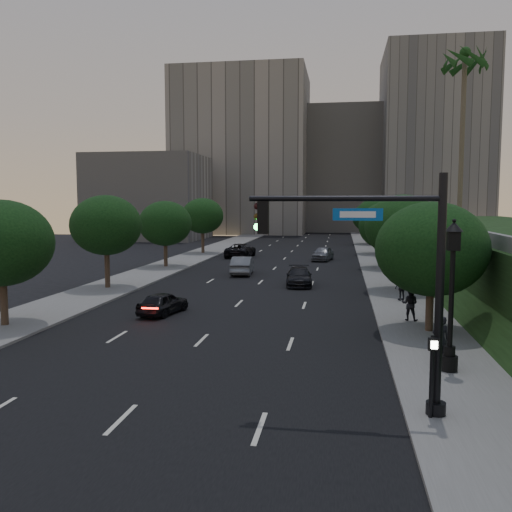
% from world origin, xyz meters
% --- Properties ---
extents(ground, '(160.00, 160.00, 0.00)m').
position_xyz_m(ground, '(0.00, 0.00, 0.00)').
color(ground, black).
rests_on(ground, ground).
extents(road_surface, '(16.00, 140.00, 0.02)m').
position_xyz_m(road_surface, '(0.00, 30.00, 0.01)').
color(road_surface, black).
rests_on(road_surface, ground).
extents(sidewalk_right, '(4.50, 140.00, 0.15)m').
position_xyz_m(sidewalk_right, '(10.25, 30.00, 0.07)').
color(sidewalk_right, slate).
rests_on(sidewalk_right, ground).
extents(sidewalk_left, '(4.50, 140.00, 0.15)m').
position_xyz_m(sidewalk_left, '(-10.25, 30.00, 0.07)').
color(sidewalk_left, slate).
rests_on(sidewalk_left, ground).
extents(parapet_wall, '(0.35, 90.00, 0.70)m').
position_xyz_m(parapet_wall, '(13.50, 28.00, 4.35)').
color(parapet_wall, slate).
rests_on(parapet_wall, embankment).
extents(office_block_left, '(26.00, 20.00, 32.00)m').
position_xyz_m(office_block_left, '(-14.00, 92.00, 16.00)').
color(office_block_left, gray).
rests_on(office_block_left, ground).
extents(office_block_mid, '(22.00, 18.00, 26.00)m').
position_xyz_m(office_block_mid, '(6.00, 102.00, 13.00)').
color(office_block_mid, '#A9A59B').
rests_on(office_block_mid, ground).
extents(office_block_right, '(20.00, 22.00, 36.00)m').
position_xyz_m(office_block_right, '(24.00, 96.00, 18.00)').
color(office_block_right, slate).
rests_on(office_block_right, ground).
extents(office_block_filler, '(18.00, 16.00, 14.00)m').
position_xyz_m(office_block_filler, '(-26.00, 70.00, 7.00)').
color(office_block_filler, '#A9A59B').
rests_on(office_block_filler, ground).
extents(tree_right_a, '(5.20, 5.20, 6.24)m').
position_xyz_m(tree_right_a, '(10.30, 8.00, 4.02)').
color(tree_right_a, '#38281C').
rests_on(tree_right_a, ground).
extents(tree_right_b, '(5.20, 5.20, 6.74)m').
position_xyz_m(tree_right_b, '(10.30, 20.00, 4.52)').
color(tree_right_b, '#38281C').
rests_on(tree_right_b, ground).
extents(tree_right_c, '(5.20, 5.20, 6.24)m').
position_xyz_m(tree_right_c, '(10.30, 33.00, 4.02)').
color(tree_right_c, '#38281C').
rests_on(tree_right_c, ground).
extents(tree_right_d, '(5.20, 5.20, 6.74)m').
position_xyz_m(tree_right_d, '(10.30, 47.00, 4.52)').
color(tree_right_d, '#38281C').
rests_on(tree_right_d, ground).
extents(tree_right_e, '(5.20, 5.20, 6.24)m').
position_xyz_m(tree_right_e, '(10.30, 62.00, 4.02)').
color(tree_right_e, '#38281C').
rests_on(tree_right_e, ground).
extents(tree_left_a, '(5.00, 5.00, 6.34)m').
position_xyz_m(tree_left_a, '(-10.30, 6.00, 4.21)').
color(tree_left_a, '#38281C').
rests_on(tree_left_a, ground).
extents(tree_left_b, '(5.00, 5.00, 6.71)m').
position_xyz_m(tree_left_b, '(-10.30, 18.00, 4.58)').
color(tree_left_b, '#38281C').
rests_on(tree_left_b, ground).
extents(tree_left_c, '(5.00, 5.00, 6.34)m').
position_xyz_m(tree_left_c, '(-10.30, 31.00, 4.21)').
color(tree_left_c, '#38281C').
rests_on(tree_left_c, ground).
extents(tree_left_d, '(5.00, 5.00, 6.71)m').
position_xyz_m(tree_left_d, '(-10.30, 45.00, 4.58)').
color(tree_left_d, '#38281C').
rests_on(tree_left_d, ground).
extents(palm_far, '(3.20, 3.20, 15.50)m').
position_xyz_m(palm_far, '(16.00, 30.00, 17.64)').
color(palm_far, '#4C4233').
rests_on(palm_far, embankment).
extents(traffic_signal_mast, '(5.68, 0.56, 7.00)m').
position_xyz_m(traffic_signal_mast, '(7.79, -2.53, 3.67)').
color(traffic_signal_mast, black).
rests_on(traffic_signal_mast, ground).
extents(street_lamp, '(0.64, 0.64, 5.62)m').
position_xyz_m(street_lamp, '(10.04, 1.72, 2.63)').
color(street_lamp, black).
rests_on(street_lamp, ground).
extents(pedestrian_signal, '(0.30, 0.33, 2.50)m').
position_xyz_m(pedestrian_signal, '(8.69, -2.84, 1.57)').
color(pedestrian_signal, black).
rests_on(pedestrian_signal, ground).
extents(sedan_near_left, '(2.23, 3.97, 1.28)m').
position_xyz_m(sedan_near_left, '(-3.58, 10.29, 0.64)').
color(sedan_near_left, black).
rests_on(sedan_near_left, ground).
extents(sedan_mid_left, '(2.04, 4.88, 1.57)m').
position_xyz_m(sedan_mid_left, '(-2.23, 27.40, 0.78)').
color(sedan_mid_left, slate).
rests_on(sedan_mid_left, ground).
extents(sedan_far_left, '(2.98, 5.75, 1.55)m').
position_xyz_m(sedan_far_left, '(-5.09, 41.84, 0.77)').
color(sedan_far_left, black).
rests_on(sedan_far_left, ground).
extents(sedan_near_right, '(2.27, 4.78, 1.34)m').
position_xyz_m(sedan_near_right, '(3.07, 21.89, 0.67)').
color(sedan_near_right, black).
rests_on(sedan_near_right, ground).
extents(sedan_far_right, '(2.54, 4.71, 1.52)m').
position_xyz_m(sedan_far_right, '(4.22, 39.67, 0.76)').
color(sedan_far_right, slate).
rests_on(sedan_far_right, ground).
extents(pedestrian_a, '(0.75, 0.60, 1.81)m').
position_xyz_m(pedestrian_a, '(9.88, 2.61, 1.06)').
color(pedestrian_a, black).
rests_on(pedestrian_a, sidewalk_right).
extents(pedestrian_b, '(0.99, 0.86, 1.73)m').
position_xyz_m(pedestrian_b, '(9.66, 10.11, 1.01)').
color(pedestrian_b, black).
rests_on(pedestrian_b, sidewalk_right).
extents(pedestrian_c, '(0.99, 0.72, 1.56)m').
position_xyz_m(pedestrian_c, '(9.89, 15.94, 0.93)').
color(pedestrian_c, black).
rests_on(pedestrian_c, sidewalk_right).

